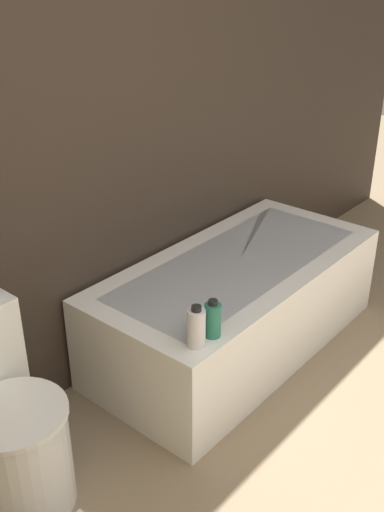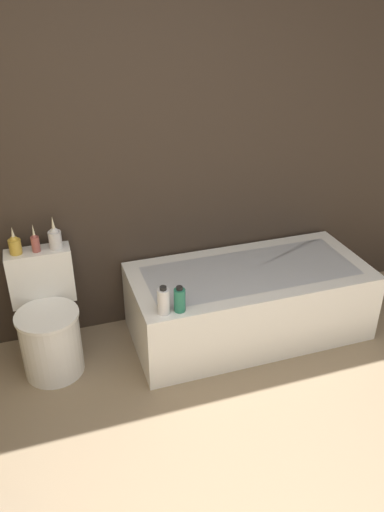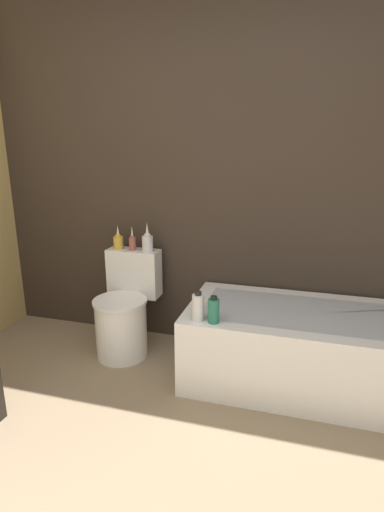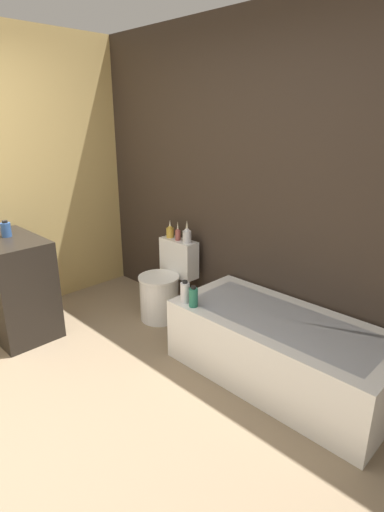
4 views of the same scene
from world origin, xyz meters
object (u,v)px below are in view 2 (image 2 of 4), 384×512
toilet (48,324)px  shampoo_bottle_tall (163,301)px  vase_bronze (55,237)px  vase_gold (15,244)px  vase_silver (35,242)px  shampoo_bottle_short (180,300)px  bathtub (249,301)px

toilet → shampoo_bottle_tall: bearing=-29.0°
vase_bronze → vase_gold: bearing=179.1°
vase_silver → vase_bronze: (0.12, 0.00, 0.01)m
vase_gold → shampoo_bottle_short: (0.86, -0.55, -0.23)m
vase_silver → shampoo_bottle_short: bearing=-36.1°
vase_silver → shampoo_bottle_short: vase_silver is taller
vase_gold → shampoo_bottle_short: 1.04m
shampoo_bottle_short → vase_silver: bearing=143.9°
shampoo_bottle_tall → shampoo_bottle_short: 0.09m
vase_silver → shampoo_bottle_short: 0.94m
vase_gold → shampoo_bottle_tall: size_ratio=0.98×
vase_bronze → shampoo_bottle_tall: bearing=-45.6°
shampoo_bottle_short → bathtub: bearing=26.9°
bathtub → vase_bronze: 1.35m
bathtub → shampoo_bottle_short: shampoo_bottle_short is taller
vase_bronze → shampoo_bottle_short: vase_bronze is taller
bathtub → vase_bronze: vase_bronze is taller
toilet → vase_bronze: vase_bronze is taller
toilet → vase_bronze: (0.12, 0.18, 0.49)m
toilet → vase_gold: 0.53m
toilet → vase_bronze: bearing=57.3°
bathtub → shampoo_bottle_tall: size_ratio=8.92×
vase_gold → shampoo_bottle_tall: bearing=-35.5°
toilet → vase_bronze: 0.54m
toilet → shampoo_bottle_short: size_ratio=4.48×
toilet → vase_gold: size_ratio=4.18×
shampoo_bottle_short → toilet: bearing=153.9°
bathtub → vase_bronze: size_ratio=7.51×
toilet → vase_gold: bearing=122.2°
vase_bronze → shampoo_bottle_short: (0.62, -0.54, -0.24)m
vase_gold → vase_bronze: size_ratio=0.82×
vase_gold → vase_silver: bearing=-4.0°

